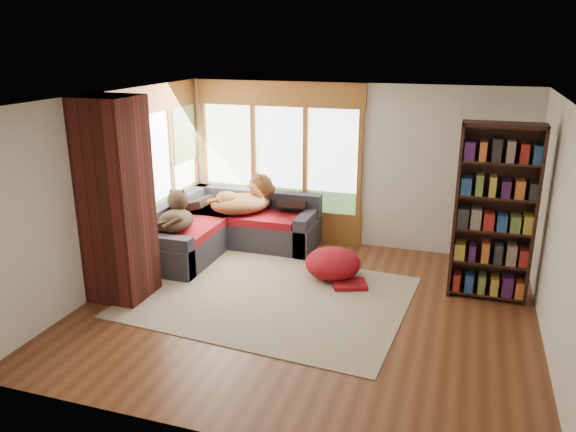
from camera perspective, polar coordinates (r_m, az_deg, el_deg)
The scene contains 17 objects.
floor at distance 7.15m, azimuth 1.87°, elevation -9.39°, with size 5.50×5.50×0.00m, color #542C17.
ceiling at distance 6.40m, azimuth 2.11°, elevation 11.81°, with size 5.50×5.50×0.00m, color white.
wall_back at distance 9.01m, azimuth 6.40°, elevation 5.05°, with size 5.50×0.04×2.60m, color silver.
wall_front at distance 4.47m, azimuth -7.02°, elevation -8.37°, with size 5.50×0.04×2.60m, color silver.
wall_left at distance 7.84m, azimuth -17.72°, elevation 2.40°, with size 0.04×5.00×2.60m, color silver.
wall_right at distance 6.51m, azimuth 25.95°, elevation -1.64°, with size 0.04×5.00×2.60m, color silver.
windows_back at distance 9.28m, azimuth -0.93°, elevation 5.84°, with size 2.82×0.10×1.90m.
windows_left at distance 8.79m, azimuth -13.12°, elevation 4.70°, with size 0.10×2.62×1.90m.
roller_blind at distance 9.40m, azimuth -10.54°, elevation 8.19°, with size 0.03×0.72×0.90m, color gray.
brick_chimney at distance 7.37m, azimuth -17.05°, elevation 1.52°, with size 0.70×0.70×2.60m, color #471914.
sectional_sofa at distance 9.14m, azimuth -6.94°, elevation -1.28°, with size 2.20×2.20×0.80m.
area_rug at distance 7.45m, azimuth -1.87°, elevation -8.18°, with size 3.48×2.66×0.01m, color beige.
bookshelf at distance 7.50m, azimuth 20.23°, elevation 0.22°, with size 0.98×0.33×2.28m.
pouf at distance 7.96m, azimuth 4.58°, elevation -4.73°, with size 0.79×0.79×0.43m, color maroon.
dog_tan at distance 9.00m, azimuth -4.38°, elevation 1.90°, with size 1.13×1.04×0.55m.
dog_brindle at distance 8.43m, azimuth -11.32°, elevation 0.19°, with size 0.75×0.95×0.47m.
throw_pillows at distance 9.02m, azimuth -6.39°, elevation 1.57°, with size 1.98×1.68×0.45m.
Camera 1 is at (1.74, -6.12, 3.25)m, focal length 35.00 mm.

